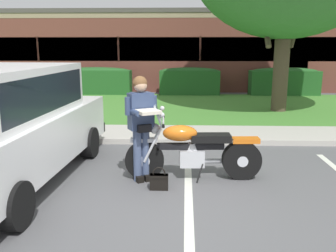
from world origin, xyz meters
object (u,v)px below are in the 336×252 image
Objects in this scene: motorcycle at (198,150)px; hedge_left at (97,80)px; hedge_center_right at (284,81)px; rider_person at (141,120)px; parked_suv_adjacent at (2,125)px; brick_building at (196,50)px; hedge_center_left at (189,81)px; handbag at (159,180)px.

motorcycle is 11.22m from hedge_left.
motorcycle is 0.75× the size of hedge_center_right.
motorcycle is 1.05m from rider_person.
rider_person is 0.57× the size of hedge_center_right.
hedge_center_right is at bearing 67.92° from motorcycle.
motorcycle is at bearing -68.71° from hedge_left.
rider_person is at bearing -116.00° from hedge_center_right.
parked_suv_adjacent is 16.55m from brick_building.
brick_building is at bearing 87.86° from motorcycle.
parked_suv_adjacent reaches higher than hedge_center_left.
brick_building is at bearing 124.42° from hedge_center_right.
motorcycle is 11.28m from hedge_center_right.
motorcycle reaches higher than handbag.
rider_person is at bearing 5.66° from parked_suv_adjacent.
hedge_left is 1.17× the size of hedge_center_left.
hedge_center_left is (1.00, 10.57, -0.36)m from rider_person.
hedge_left is 1.03× the size of hedge_center_right.
handbag is at bearing -93.65° from hedge_center_left.
handbag is 0.12× the size of hedge_center_right.
hedge_center_right is 0.13× the size of brick_building.
motorcycle reaches higher than hedge_center_left.
parked_suv_adjacent is (-2.15, -0.21, -0.05)m from rider_person.
rider_person reaches higher than hedge_left.
hedge_center_left is 4.16m from hedge_center_right.
parked_suv_adjacent is (-3.06, -0.33, 0.47)m from motorcycle.
hedge_center_right is at bearing -55.58° from brick_building.
hedge_center_left is at bearing 84.62° from rider_person.
handbag is at bearing -141.32° from motorcycle.
handbag is at bearing -51.92° from rider_person.
parked_suv_adjacent reaches higher than hedge_center_right.
hedge_center_left is at bearing 0.00° from hedge_left.
motorcycle reaches higher than hedge_left.
motorcycle reaches higher than hedge_center_right.
hedge_center_left is at bearing 180.00° from hedge_center_right.
rider_person is 4.74× the size of handbag.
handbag is 0.14× the size of hedge_center_left.
motorcycle is 0.45× the size of parked_suv_adjacent.
hedge_center_left reaches higher than handbag.
hedge_left is at bearing 107.54° from handbag.
brick_building is at bearing 85.77° from handbag.
parked_suv_adjacent is 10.83m from hedge_left.
hedge_center_left is at bearing 73.72° from parked_suv_adjacent.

